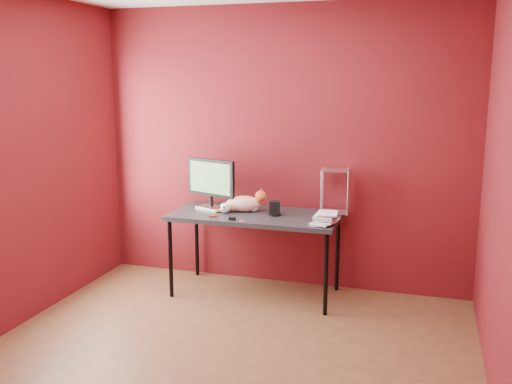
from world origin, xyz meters
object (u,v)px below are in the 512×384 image
(book_stack, at_px, (318,158))
(skull_mug, at_px, (225,208))
(monitor, at_px, (211,181))
(speaker, at_px, (275,209))
(cat, at_px, (244,203))
(desk, at_px, (255,219))

(book_stack, bearing_deg, skull_mug, 173.24)
(monitor, distance_m, skull_mug, 0.32)
(skull_mug, distance_m, book_stack, 0.99)
(speaker, xyz_separation_m, book_stack, (0.40, -0.15, 0.49))
(monitor, xyz_separation_m, speaker, (0.64, -0.10, -0.20))
(monitor, bearing_deg, speaker, 10.27)
(monitor, xyz_separation_m, cat, (0.33, -0.04, -0.18))
(monitor, height_order, speaker, monitor)
(cat, xyz_separation_m, speaker, (0.31, -0.06, -0.01))
(monitor, relative_size, book_stack, 0.47)
(skull_mug, bearing_deg, book_stack, 10.36)
(monitor, distance_m, cat, 0.38)
(desk, height_order, speaker, speaker)
(skull_mug, distance_m, speaker, 0.45)
(cat, distance_m, book_stack, 0.88)
(skull_mug, bearing_deg, speaker, 23.43)
(desk, relative_size, skull_mug, 14.96)
(speaker, relative_size, book_stack, 0.12)
(skull_mug, bearing_deg, cat, 54.91)
(desk, relative_size, monitor, 2.93)
(speaker, bearing_deg, cat, 154.11)
(desk, xyz_separation_m, cat, (-0.12, 0.05, 0.12))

